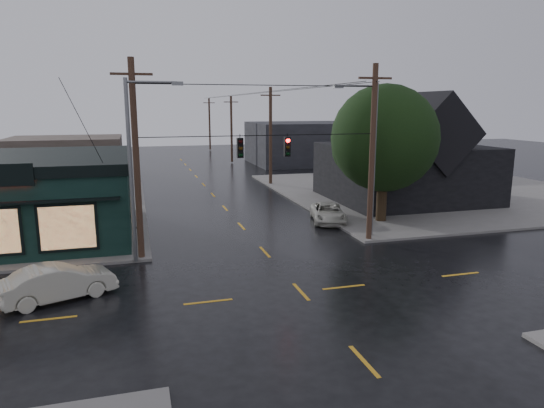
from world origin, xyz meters
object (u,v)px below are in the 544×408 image
object	(u,v)px
corner_tree	(384,138)
utility_pole_nw	(142,259)
utility_pole_ne	(369,241)
sedan_cream	(58,282)
suv_silver	(328,213)

from	to	relation	value
corner_tree	utility_pole_nw	world-z (taller)	corner_tree
utility_pole_nw	utility_pole_ne	world-z (taller)	same
corner_tree	sedan_cream	distance (m)	21.69
utility_pole_ne	suv_silver	bearing A→B (deg)	95.60
corner_tree	sedan_cream	bearing A→B (deg)	-156.11
sedan_cream	suv_silver	bearing A→B (deg)	-80.46
utility_pole_ne	suv_silver	distance (m)	5.16
suv_silver	utility_pole_nw	bearing A→B (deg)	-142.99
utility_pole_nw	sedan_cream	size ratio (longest dim) A/B	2.26
utility_pole_nw	sedan_cream	bearing A→B (deg)	-126.45
corner_tree	utility_pole_nw	bearing A→B (deg)	-165.96
utility_pole_nw	utility_pole_ne	size ratio (longest dim) A/B	1.00
corner_tree	suv_silver	world-z (taller)	corner_tree
sedan_cream	suv_silver	world-z (taller)	sedan_cream
utility_pole_nw	utility_pole_ne	xyz separation A→B (m)	(13.00, 0.00, 0.00)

